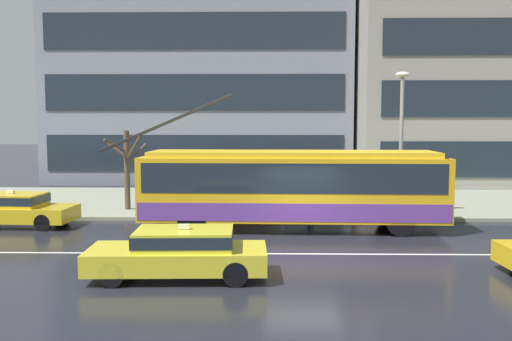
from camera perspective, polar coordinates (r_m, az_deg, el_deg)
name	(u,v)px	position (r m, az deg, el deg)	size (l,w,h in m)	color
ground_plane	(303,245)	(17.97, 4.92, -7.76)	(160.00, 160.00, 0.00)	#22232B
sidewalk_slab	(290,202)	(27.06, 3.62, -3.26)	(80.00, 10.00, 0.14)	gray
lane_centre_line	(306,254)	(16.81, 5.20, -8.66)	(72.00, 0.14, 0.01)	silver
trolleybus	(293,186)	(20.31, 3.83, -1.66)	(12.78, 2.84, 5.02)	yellow
taxi_oncoming_near	(180,251)	(14.25, -7.92, -8.31)	(4.61, 1.96, 1.39)	yellow
taxi_queued_behind_bus	(14,208)	(22.91, -23.95, -3.61)	(4.52, 2.08, 1.39)	gold
bus_shelter	(242,168)	(23.94, -1.51, 0.28)	(3.87, 1.54, 2.50)	gray
pedestrian_at_shelter	(385,172)	(25.44, 13.31, -0.16)	(1.35, 1.35, 1.96)	#50583E
pedestrian_approaching_curb	(308,175)	(22.63, 5.41, -0.45)	(1.38, 1.38, 2.04)	navy
pedestrian_walking_past	(202,178)	(22.73, -5.62, -0.82)	(1.35, 1.35, 1.93)	black
pedestrian_waiting_by_pole	(224,188)	(23.89, -3.32, -1.85)	(0.43, 0.43, 1.64)	#2C2449
street_lamp	(401,130)	(23.08, 14.94, 4.12)	(0.60, 0.32, 5.88)	gray
street_tree_bare	(127,165)	(24.64, -13.33, 0.52)	(1.72, 1.34, 3.48)	brown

